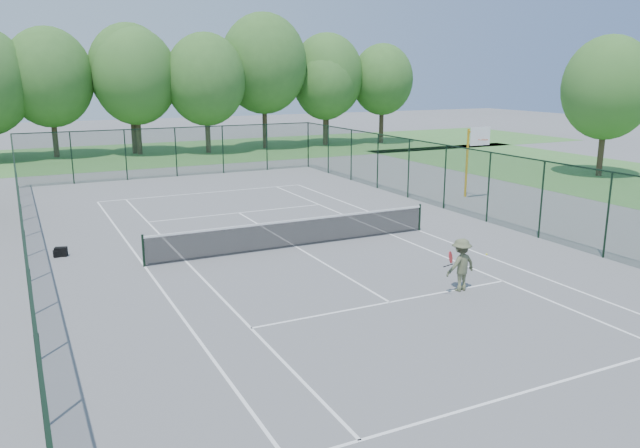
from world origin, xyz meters
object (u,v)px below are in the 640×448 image
Objects in this scene: basketball_goal at (474,148)px; sports_bag_a at (61,252)px; tennis_net at (296,232)px; tennis_player at (461,265)px.

sports_bag_a is at bearing -174.59° from basketball_goal.
sports_bag_a is at bearing 162.22° from tennis_net.
tennis_net reaches higher than sports_bag_a.
basketball_goal is (11.81, 4.39, 1.99)m from tennis_net.
tennis_net is at bearing -159.63° from basketball_goal.
tennis_player is at bearing -130.97° from basketball_goal.
basketball_goal is 19.91m from sports_bag_a.
tennis_player is at bearing -23.79° from sports_bag_a.
tennis_net is at bearing 110.29° from tennis_player.
tennis_player is (-9.42, -10.85, -1.78)m from basketball_goal.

